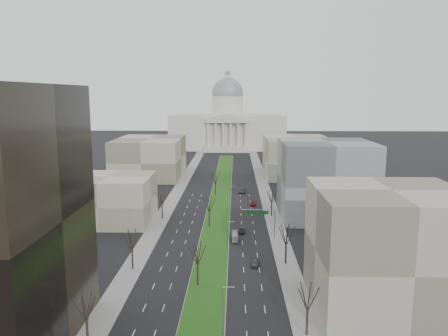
% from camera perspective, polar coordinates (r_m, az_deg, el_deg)
% --- Properties ---
extents(ground, '(600.00, 600.00, 0.00)m').
position_cam_1_polar(ground, '(168.00, -0.44, -3.63)').
color(ground, black).
rests_on(ground, ground).
extents(median, '(8.00, 222.03, 0.20)m').
position_cam_1_polar(median, '(166.99, -0.45, -3.67)').
color(median, '#999993').
rests_on(median, ground).
extents(sidewalk_left, '(5.00, 330.00, 0.15)m').
position_cam_1_polar(sidewalk_left, '(145.50, -7.71, -5.79)').
color(sidewalk_left, gray).
rests_on(sidewalk_left, ground).
extents(sidewalk_right, '(5.00, 330.00, 0.15)m').
position_cam_1_polar(sidewalk_right, '(144.18, 6.23, -5.90)').
color(sidewalk_right, gray).
rests_on(sidewalk_right, ground).
extents(capitol, '(80.00, 46.00, 55.00)m').
position_cam_1_polar(capitol, '(313.85, 0.47, 5.58)').
color(capitol, beige).
rests_on(capitol, ground).
extents(building_beige_left, '(26.00, 22.00, 14.00)m').
position_cam_1_polar(building_beige_left, '(137.73, -14.83, -3.93)').
color(building_beige_left, gray).
rests_on(building_beige_left, ground).
extents(building_tan_right, '(26.00, 24.00, 22.00)m').
position_cam_1_polar(building_tan_right, '(84.89, 20.62, -9.95)').
color(building_tan_right, gray).
rests_on(building_tan_right, ground).
extents(building_grey_right, '(28.00, 26.00, 24.00)m').
position_cam_1_polar(building_grey_right, '(140.92, 13.13, -1.48)').
color(building_grey_right, '#5D6062').
rests_on(building_grey_right, ground).
extents(building_far_left, '(30.00, 40.00, 18.00)m').
position_cam_1_polar(building_far_left, '(209.51, -9.69, 1.39)').
color(building_far_left, gray).
rests_on(building_far_left, ground).
extents(building_far_right, '(30.00, 40.00, 18.00)m').
position_cam_1_polar(building_far_right, '(212.57, 9.44, 1.52)').
color(building_far_right, gray).
rests_on(building_far_right, ground).
extents(tree_left_near, '(5.10, 5.10, 9.18)m').
position_cam_1_polar(tree_left_near, '(72.87, -17.61, -16.86)').
color(tree_left_near, black).
rests_on(tree_left_near, ground).
extents(tree_left_mid, '(5.40, 5.40, 9.72)m').
position_cam_1_polar(tree_left_mid, '(99.35, -11.96, -9.10)').
color(tree_left_mid, black).
rests_on(tree_left_mid, ground).
extents(tree_left_far, '(5.28, 5.28, 9.50)m').
position_cam_1_polar(tree_left_far, '(137.09, -8.11, -3.84)').
color(tree_left_far, black).
rests_on(tree_left_far, ground).
extents(tree_right_near, '(5.16, 5.16, 9.29)m').
position_cam_1_polar(tree_right_near, '(73.72, 10.90, -16.17)').
color(tree_right_near, black).
rests_on(tree_right_near, ground).
extents(tree_right_mid, '(5.52, 5.52, 9.94)m').
position_cam_1_polar(tree_right_mid, '(101.14, 8.14, -8.55)').
color(tree_right_mid, black).
rests_on(tree_right_mid, ground).
extents(tree_right_far, '(5.04, 5.04, 9.07)m').
position_cam_1_polar(tree_right_far, '(139.65, 6.26, -3.68)').
color(tree_right_far, black).
rests_on(tree_right_far, ground).
extents(tree_median_a, '(5.40, 5.40, 9.72)m').
position_cam_1_polar(tree_median_a, '(89.51, -3.48, -11.03)').
color(tree_median_a, black).
rests_on(tree_median_a, ground).
extents(tree_median_b, '(5.40, 5.40, 9.72)m').
position_cam_1_polar(tree_median_b, '(127.62, -1.94, -4.68)').
color(tree_median_b, black).
rests_on(tree_median_b, ground).
extents(tree_median_c, '(5.40, 5.40, 9.72)m').
position_cam_1_polar(tree_median_c, '(166.61, -1.13, -1.28)').
color(tree_median_c, black).
rests_on(tree_median_c, ground).
extents(streetlamp_median_a, '(1.90, 0.20, 9.16)m').
position_cam_1_polar(streetlamp_median_a, '(71.87, -0.08, -18.38)').
color(streetlamp_median_a, gray).
rests_on(streetlamp_median_a, ground).
extents(streetlamp_median_b, '(1.90, 0.20, 9.16)m').
position_cam_1_polar(streetlamp_median_b, '(104.07, 0.45, -9.29)').
color(streetlamp_median_b, gray).
rests_on(streetlamp_median_b, ground).
extents(streetlamp_median_c, '(1.90, 0.20, 9.16)m').
position_cam_1_polar(streetlamp_median_c, '(142.49, 0.74, -4.06)').
color(streetlamp_median_c, gray).
rests_on(streetlamp_median_c, ground).
extents(mast_arm_signs, '(9.12, 0.24, 8.09)m').
position_cam_1_polar(mast_arm_signs, '(118.27, 5.33, -6.33)').
color(mast_arm_signs, gray).
rests_on(mast_arm_signs, ground).
extents(car_grey_near, '(2.17, 4.16, 1.35)m').
position_cam_1_polar(car_grey_near, '(101.73, 4.11, -12.25)').
color(car_grey_near, '#414247').
rests_on(car_grey_near, ground).
extents(car_black, '(1.63, 4.13, 1.34)m').
position_cam_1_polar(car_black, '(124.19, 2.34, -8.13)').
color(car_black, black).
rests_on(car_black, ground).
extents(car_red, '(2.18, 4.66, 1.32)m').
position_cam_1_polar(car_red, '(153.59, 3.80, -4.67)').
color(car_red, maroon).
rests_on(car_red, ground).
extents(car_grey_far, '(2.75, 5.42, 1.47)m').
position_cam_1_polar(car_grey_far, '(173.16, 2.41, -2.98)').
color(car_grey_far, '#54565C').
rests_on(car_grey_far, ground).
extents(box_van, '(1.77, 6.83, 1.89)m').
position_cam_1_polar(box_van, '(118.35, 1.42, -8.90)').
color(box_van, silver).
rests_on(box_van, ground).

